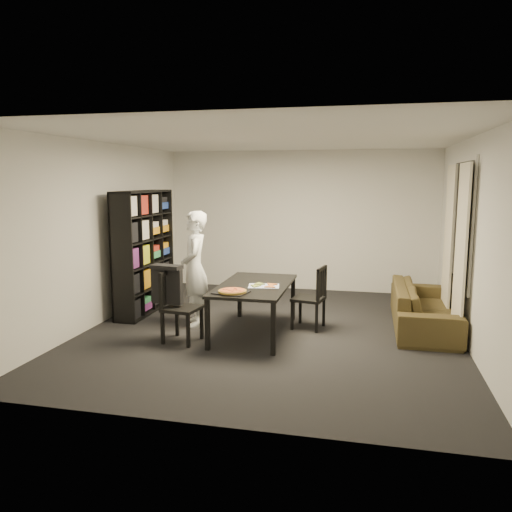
% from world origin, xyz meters
% --- Properties ---
extents(room, '(5.01, 5.51, 2.61)m').
position_xyz_m(room, '(0.00, 0.00, 1.30)').
color(room, black).
rests_on(room, ground).
extents(window_pane, '(0.02, 1.40, 1.60)m').
position_xyz_m(window_pane, '(2.48, 0.60, 1.50)').
color(window_pane, black).
rests_on(window_pane, room).
extents(window_frame, '(0.03, 1.52, 1.72)m').
position_xyz_m(window_frame, '(2.48, 0.60, 1.50)').
color(window_frame, white).
rests_on(window_frame, room).
extents(curtain_left, '(0.03, 0.70, 2.25)m').
position_xyz_m(curtain_left, '(2.40, 0.08, 1.15)').
color(curtain_left, silver).
rests_on(curtain_left, room).
extents(curtain_right, '(0.03, 0.70, 2.25)m').
position_xyz_m(curtain_right, '(2.40, 1.12, 1.15)').
color(curtain_right, silver).
rests_on(curtain_right, room).
extents(bookshelf, '(0.35, 1.50, 1.90)m').
position_xyz_m(bookshelf, '(-2.16, 0.60, 0.95)').
color(bookshelf, black).
rests_on(bookshelf, room).
extents(dining_table, '(0.91, 1.63, 0.68)m').
position_xyz_m(dining_table, '(-0.21, -0.17, 0.62)').
color(dining_table, black).
rests_on(dining_table, room).
extents(chair_left, '(0.48, 0.48, 0.92)m').
position_xyz_m(chair_left, '(-1.12, -0.69, 0.52)').
color(chair_left, black).
rests_on(chair_left, room).
extents(chair_right, '(0.48, 0.48, 0.88)m').
position_xyz_m(chair_right, '(0.56, 0.24, 0.50)').
color(chair_right, black).
rests_on(chair_right, room).
extents(draped_jacket, '(0.43, 0.23, 0.51)m').
position_xyz_m(draped_jacket, '(-1.24, -0.67, 0.76)').
color(draped_jacket, black).
rests_on(draped_jacket, chair_left).
extents(person, '(0.57, 0.69, 1.63)m').
position_xyz_m(person, '(-1.13, 0.06, 0.82)').
color(person, white).
rests_on(person, room).
extents(baking_tray, '(0.46, 0.39, 0.01)m').
position_xyz_m(baking_tray, '(-0.37, -0.72, 0.69)').
color(baking_tray, black).
rests_on(baking_tray, dining_table).
extents(pepperoni_pizza, '(0.35, 0.35, 0.03)m').
position_xyz_m(pepperoni_pizza, '(-0.35, -0.74, 0.71)').
color(pepperoni_pizza, olive).
rests_on(pepperoni_pizza, dining_table).
extents(kitchen_towel, '(0.44, 0.36, 0.01)m').
position_xyz_m(kitchen_towel, '(-0.06, -0.26, 0.68)').
color(kitchen_towel, silver).
rests_on(kitchen_towel, dining_table).
extents(pizza_slices, '(0.43, 0.38, 0.01)m').
position_xyz_m(pizza_slices, '(-0.06, -0.25, 0.70)').
color(pizza_slices, '#BA923A').
rests_on(pizza_slices, dining_table).
extents(sofa, '(0.81, 2.07, 0.60)m').
position_xyz_m(sofa, '(2.05, 0.63, 0.30)').
color(sofa, '#393717').
rests_on(sofa, room).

